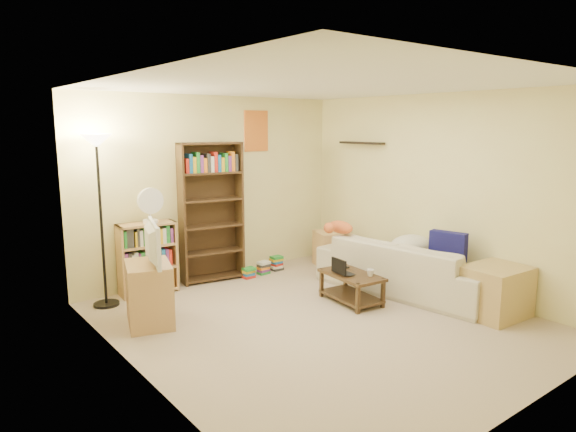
{
  "coord_description": "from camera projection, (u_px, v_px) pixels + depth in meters",
  "views": [
    {
      "loc": [
        -3.52,
        -3.96,
        2.1
      ],
      "look_at": [
        0.12,
        0.72,
        1.05
      ],
      "focal_mm": 32.0,
      "sensor_mm": 36.0,
      "label": 1
    }
  ],
  "objects": [
    {
      "name": "short_bookshelf",
      "position": [
        148.0,
        258.0,
        6.43
      ],
      "size": [
        0.72,
        0.33,
        0.91
      ],
      "rotation": [
        0.0,
        0.0,
        -0.07
      ],
      "color": "tan",
      "rests_on": "ground"
    },
    {
      "name": "end_cabinet",
      "position": [
        495.0,
        291.0,
        5.69
      ],
      "size": [
        0.71,
        0.6,
        0.57
      ],
      "primitive_type": "cube",
      "rotation": [
        0.0,
        0.0,
        -0.05
      ],
      "color": "#DABB6A",
      "rests_on": "ground"
    },
    {
      "name": "mug",
      "position": [
        370.0,
        273.0,
        6.01
      ],
      "size": [
        0.12,
        0.12,
        0.08
      ],
      "primitive_type": "imported",
      "rotation": [
        0.0,
        0.0,
        0.21
      ],
      "color": "white",
      "rests_on": "coffee_table"
    },
    {
      "name": "laptop",
      "position": [
        346.0,
        272.0,
        6.13
      ],
      "size": [
        0.31,
        0.21,
        0.02
      ],
      "primitive_type": "imported",
      "rotation": [
        0.0,
        0.0,
        1.56
      ],
      "color": "black",
      "rests_on": "coffee_table"
    },
    {
      "name": "laptop_screen",
      "position": [
        339.0,
        266.0,
        6.05
      ],
      "size": [
        0.04,
        0.27,
        0.18
      ],
      "primitive_type": "cube",
      "rotation": [
        0.0,
        0.0,
        -0.1
      ],
      "color": "white",
      "rests_on": "laptop"
    },
    {
      "name": "navy_pillow",
      "position": [
        448.0,
        248.0,
        6.21
      ],
      "size": [
        0.23,
        0.46,
        0.39
      ],
      "primitive_type": "cube",
      "rotation": [
        0.0,
        0.0,
        1.8
      ],
      "color": "#141458",
      "rests_on": "sofa"
    },
    {
      "name": "tabby_cat",
      "position": [
        339.0,
        227.0,
        6.85
      ],
      "size": [
        0.53,
        0.24,
        0.18
      ],
      "color": "orange",
      "rests_on": "sofa"
    },
    {
      "name": "room",
      "position": [
        321.0,
        172.0,
        5.29
      ],
      "size": [
        4.5,
        4.54,
        2.52
      ],
      "color": "tan",
      "rests_on": "ground"
    },
    {
      "name": "tall_bookshelf",
      "position": [
        211.0,
        209.0,
        6.9
      ],
      "size": [
        0.88,
        0.41,
        1.88
      ],
      "rotation": [
        0.0,
        0.0,
        -0.16
      ],
      "color": "#412E19",
      "rests_on": "ground"
    },
    {
      "name": "side_table",
      "position": [
        332.0,
        249.0,
        7.75
      ],
      "size": [
        0.59,
        0.59,
        0.52
      ],
      "primitive_type": "cube",
      "rotation": [
        0.0,
        0.0,
        -0.36
      ],
      "color": "tan",
      "rests_on": "ground"
    },
    {
      "name": "desk_fan",
      "position": [
        150.0,
        204.0,
        6.31
      ],
      "size": [
        0.32,
        0.18,
        0.44
      ],
      "color": "white",
      "rests_on": "short_bookshelf"
    },
    {
      "name": "cream_blanket",
      "position": [
        410.0,
        245.0,
        6.63
      ],
      "size": [
        0.61,
        0.44,
        0.26
      ],
      "primitive_type": "ellipsoid",
      "color": "silver",
      "rests_on": "sofa"
    },
    {
      "name": "television",
      "position": [
        147.0,
        243.0,
        5.35
      ],
      "size": [
        0.82,
        0.53,
        0.44
      ],
      "primitive_type": "imported",
      "rotation": [
        0.0,
        0.0,
        1.27
      ],
      "color": "black",
      "rests_on": "tv_stand"
    },
    {
      "name": "floor_lamp",
      "position": [
        98.0,
        170.0,
        5.79
      ],
      "size": [
        0.34,
        0.34,
        2.0
      ],
      "color": "black",
      "rests_on": "ground"
    },
    {
      "name": "tv_remote",
      "position": [
        344.0,
        267.0,
        6.39
      ],
      "size": [
        0.07,
        0.15,
        0.02
      ],
      "primitive_type": "cube",
      "rotation": [
        0.0,
        0.0,
        0.2
      ],
      "color": "black",
      "rests_on": "coffee_table"
    },
    {
      "name": "sofa",
      "position": [
        407.0,
        266.0,
        6.52
      ],
      "size": [
        2.51,
        1.48,
        0.67
      ],
      "primitive_type": "imported",
      "rotation": [
        0.0,
        0.0,
        1.7
      ],
      "color": "beige",
      "rests_on": "ground"
    },
    {
      "name": "tv_stand",
      "position": [
        149.0,
        294.0,
        5.44
      ],
      "size": [
        0.61,
        0.73,
        0.67
      ],
      "primitive_type": "cube",
      "rotation": [
        0.0,
        0.0,
        -0.3
      ],
      "color": "tan",
      "rests_on": "ground"
    },
    {
      "name": "coffee_table",
      "position": [
        351.0,
        285.0,
        6.15
      ],
      "size": [
        0.52,
        0.84,
        0.35
      ],
      "rotation": [
        0.0,
        0.0,
        -0.1
      ],
      "color": "#45321A",
      "rests_on": "ground"
    },
    {
      "name": "book_stacks",
      "position": [
        265.0,
        267.0,
        7.36
      ],
      "size": [
        0.71,
        0.22,
        0.21
      ],
      "color": "red",
      "rests_on": "ground"
    }
  ]
}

